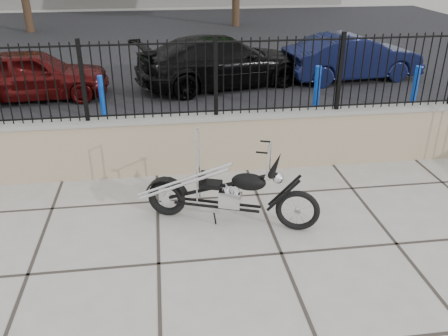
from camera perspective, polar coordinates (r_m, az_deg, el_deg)
name	(u,v)px	position (r m, az deg, el deg)	size (l,w,h in m)	color
ground_plane	(159,264)	(5.81, -7.85, -11.35)	(90.00, 90.00, 0.00)	#99968E
parking_lot	(154,48)	(17.50, -8.40, 14.08)	(30.00, 30.00, 0.00)	black
retaining_wall	(155,145)	(7.75, -8.30, 2.72)	(14.00, 0.36, 0.96)	gray
iron_fence	(150,80)	(7.40, -8.84, 10.43)	(14.00, 0.08, 1.20)	black
chopper_motorcycle	(227,178)	(6.20, 0.38, -1.20)	(2.24, 0.39, 1.35)	black
car_red	(32,74)	(12.31, -22.06, 10.39)	(1.41, 3.51, 1.19)	#3F0909
car_black	(222,61)	(12.50, -0.19, 12.70)	(1.81, 4.46, 1.29)	black
car_blue	(353,57)	(13.60, 15.23, 12.74)	(1.29, 3.70, 1.22)	black
bollard_a	(102,99)	(10.23, -14.41, 8.01)	(0.12, 0.12, 0.99)	blue
bollard_b	(317,92)	(10.44, 11.08, 9.01)	(0.13, 0.13, 1.10)	#0B2EA9
bollard_c	(415,88)	(11.46, 21.97, 8.86)	(0.12, 0.12, 1.00)	blue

